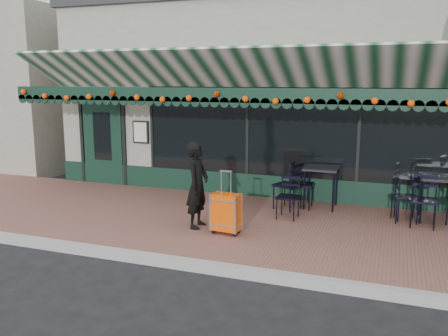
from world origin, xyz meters
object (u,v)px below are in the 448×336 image
(suitcase, at_px, (226,213))
(chair_b_right, at_px, (301,185))
(cafe_table_a, at_px, (439,181))
(chair_b_front, at_px, (288,198))
(chair_a_front, at_px, (424,201))
(chair_b_left, at_px, (288,185))
(chair_a_right, at_px, (407,199))
(chair_a_left, at_px, (405,198))
(woman, at_px, (197,185))
(cafe_table_b, at_px, (321,171))

(suitcase, xyz_separation_m, chair_b_right, (0.89, 2.10, 0.11))
(suitcase, distance_m, cafe_table_a, 4.03)
(chair_b_right, distance_m, chair_b_front, 0.86)
(chair_a_front, height_order, chair_b_left, chair_b_left)
(chair_a_right, bearing_deg, chair_a_left, 152.68)
(chair_a_left, bearing_deg, cafe_table_a, 99.37)
(woman, relative_size, chair_a_left, 1.70)
(suitcase, relative_size, chair_b_left, 1.12)
(chair_b_front, bearing_deg, chair_a_left, 18.44)
(cafe_table_b, bearing_deg, chair_b_left, -150.50)
(woman, height_order, chair_a_left, woman)
(cafe_table_a, distance_m, cafe_table_b, 2.20)
(woman, height_order, chair_b_front, woman)
(suitcase, xyz_separation_m, chair_a_front, (3.19, 1.59, 0.10))
(chair_a_right, bearing_deg, cafe_table_a, -86.40)
(suitcase, bearing_deg, chair_b_left, 77.77)
(chair_a_left, relative_size, chair_b_right, 0.95)
(woman, distance_m, cafe_table_b, 2.79)
(chair_b_front, bearing_deg, chair_a_front, 11.65)
(cafe_table_a, height_order, chair_a_left, chair_a_left)
(cafe_table_b, height_order, chair_b_right, chair_b_right)
(cafe_table_b, bearing_deg, chair_a_front, -19.27)
(cafe_table_b, height_order, chair_a_front, chair_a_front)
(suitcase, height_order, chair_b_right, suitcase)
(woman, relative_size, chair_a_right, 1.87)
(suitcase, height_order, chair_b_front, suitcase)
(chair_b_left, relative_size, chair_b_right, 1.02)
(woman, height_order, suitcase, woman)
(chair_a_right, relative_size, chair_a_front, 0.88)
(woman, distance_m, chair_b_front, 1.80)
(chair_a_left, height_order, chair_b_left, chair_b_left)
(cafe_table_b, height_order, chair_b_front, cafe_table_b)
(chair_b_left, bearing_deg, chair_b_right, 148.24)
(chair_b_right, bearing_deg, woman, 140.34)
(cafe_table_a, relative_size, chair_b_front, 1.05)
(chair_b_left, bearing_deg, chair_a_front, 103.71)
(cafe_table_b, relative_size, chair_b_left, 0.87)
(suitcase, height_order, chair_a_right, suitcase)
(cafe_table_b, relative_size, chair_a_right, 1.03)
(cafe_table_b, xyz_separation_m, chair_a_right, (1.65, -0.35, -0.35))
(chair_a_front, distance_m, chair_b_left, 2.57)
(chair_a_left, bearing_deg, chair_b_front, -89.43)
(chair_b_left, bearing_deg, cafe_table_a, 113.79)
(woman, xyz_separation_m, chair_b_front, (1.40, 1.07, -0.36))
(woman, bearing_deg, chair_b_right, -38.26)
(cafe_table_a, relative_size, chair_b_right, 0.89)
(chair_a_left, height_order, chair_b_right, chair_b_right)
(cafe_table_b, distance_m, chair_a_right, 1.72)
(chair_a_left, distance_m, chair_b_right, 2.01)
(cafe_table_a, height_order, cafe_table_b, cafe_table_a)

